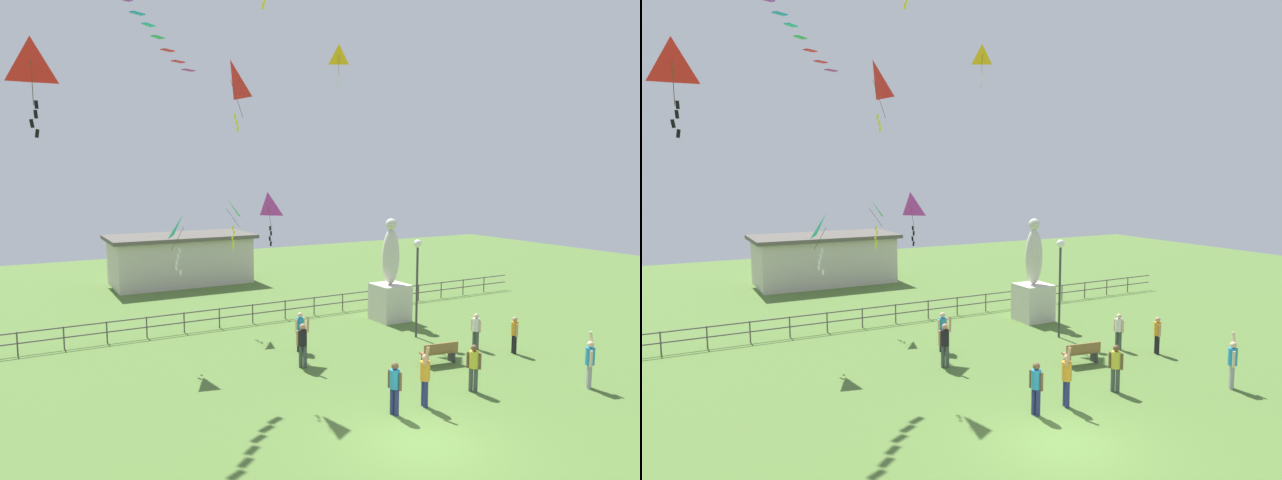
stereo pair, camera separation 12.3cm
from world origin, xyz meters
TOP-DOWN VIEW (x-y plane):
  - ground_plane at (0.00, 0.00)m, footprint 80.00×80.00m
  - statue_monument at (7.06, 11.23)m, footprint 1.60×1.60m
  - lamppost at (6.30, 8.19)m, footprint 0.36×0.36m
  - park_bench at (4.79, 4.86)m, footprint 1.54×0.62m
  - person_0 at (1.67, 1.94)m, footprint 0.36×0.51m
  - person_1 at (3.91, 2.13)m, footprint 0.34×0.41m
  - person_2 at (7.39, 5.61)m, footprint 0.28×0.44m
  - person_3 at (-0.02, 7.04)m, footprint 0.43×0.46m
  - person_4 at (8.32, 4.38)m, footprint 0.28×0.44m
  - person_5 at (0.80, 8.87)m, footprint 0.48×0.30m
  - person_6 at (0.46, 1.88)m, footprint 0.30×0.48m
  - person_7 at (7.61, 0.44)m, footprint 0.45×0.39m
  - kite_1 at (-3.58, 10.21)m, footprint 0.91×1.12m
  - kite_2 at (-0.47, 13.88)m, footprint 0.97×0.89m
  - kite_3 at (-2.04, 8.83)m, footprint 0.88×1.00m
  - kite_4 at (-8.90, 3.11)m, footprint 0.84×0.71m
  - kite_5 at (5.37, 13.49)m, footprint 0.80×0.60m
  - kite_7 at (0.05, 10.33)m, footprint 0.83×0.84m
  - waterfront_railing at (-0.26, 14.00)m, footprint 36.05×0.06m
  - pavilion_building at (0.55, 26.00)m, footprint 9.30×5.00m

SIDE VIEW (x-z plane):
  - ground_plane at x=0.00m, z-range 0.00..0.00m
  - park_bench at x=4.79m, z-range 0.04..0.89m
  - waterfront_railing at x=-0.26m, z-range 0.16..1.11m
  - person_2 at x=7.39m, z-range 0.11..1.63m
  - person_4 at x=8.32m, z-range 0.11..1.65m
  - person_1 at x=3.91m, z-range 0.12..1.74m
  - person_5 at x=0.80m, z-range 0.12..1.77m
  - person_6 at x=0.46m, z-range 0.12..1.77m
  - person_7 at x=7.61m, z-range 0.00..1.94m
  - person_0 at x=1.67m, z-range 0.00..2.00m
  - person_3 at x=-0.02m, z-range 0.00..2.00m
  - pavilion_building at x=0.55m, z-range 0.02..3.28m
  - statue_monument at x=7.06m, z-range -0.90..4.22m
  - lamppost at x=6.30m, z-range 1.01..5.43m
  - kite_1 at x=-3.58m, z-range 3.99..6.35m
  - kite_2 at x=-0.47m, z-range 4.41..6.74m
  - kite_7 at x=0.05m, z-range 4.79..7.06m
  - kite_4 at x=-8.90m, z-range 8.68..10.89m
  - kite_3 at x=-2.04m, z-range 9.42..11.98m
  - kite_5 at x=5.37m, z-range 12.03..14.21m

